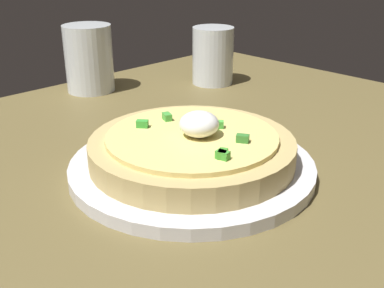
{
  "coord_description": "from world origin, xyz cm",
  "views": [
    {
      "loc": [
        -26.34,
        -41.57,
        25.87
      ],
      "look_at": [
        6.58,
        -8.11,
        5.59
      ],
      "focal_mm": 44.57,
      "sensor_mm": 36.0,
      "label": 1
    }
  ],
  "objects_px": {
    "plate": "(192,166)",
    "cup_far": "(213,58)",
    "cup_near": "(89,60)",
    "pizza": "(192,148)"
  },
  "relations": [
    {
      "from": "plate",
      "to": "cup_far",
      "type": "height_order",
      "value": "cup_far"
    },
    {
      "from": "cup_near",
      "to": "cup_far",
      "type": "height_order",
      "value": "cup_near"
    },
    {
      "from": "pizza",
      "to": "cup_far",
      "type": "relative_size",
      "value": 2.27
    },
    {
      "from": "plate",
      "to": "cup_near",
      "type": "height_order",
      "value": "cup_near"
    },
    {
      "from": "cup_near",
      "to": "cup_far",
      "type": "relative_size",
      "value": 1.11
    },
    {
      "from": "pizza",
      "to": "cup_far",
      "type": "bearing_deg",
      "value": 39.63
    },
    {
      "from": "plate",
      "to": "cup_far",
      "type": "distance_m",
      "value": 0.36
    },
    {
      "from": "plate",
      "to": "cup_far",
      "type": "relative_size",
      "value": 2.72
    },
    {
      "from": "cup_near",
      "to": "pizza",
      "type": "bearing_deg",
      "value": -105.56
    },
    {
      "from": "plate",
      "to": "cup_near",
      "type": "bearing_deg",
      "value": 74.42
    }
  ]
}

